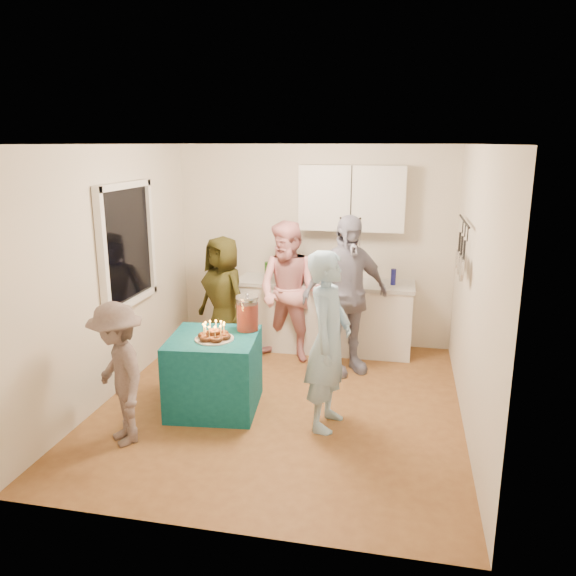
% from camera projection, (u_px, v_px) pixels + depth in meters
% --- Properties ---
extents(floor, '(4.00, 4.00, 0.00)m').
position_uv_depth(floor, '(281.00, 404.00, 5.78)').
color(floor, brown).
rests_on(floor, ground).
extents(ceiling, '(4.00, 4.00, 0.00)m').
position_uv_depth(ceiling, '(280.00, 144.00, 5.13)').
color(ceiling, white).
rests_on(ceiling, floor).
extents(back_wall, '(3.60, 3.60, 0.00)m').
position_uv_depth(back_wall, '(314.00, 246.00, 7.35)').
color(back_wall, silver).
rests_on(back_wall, floor).
extents(left_wall, '(4.00, 4.00, 0.00)m').
position_uv_depth(left_wall, '(111.00, 273.00, 5.81)').
color(left_wall, silver).
rests_on(left_wall, floor).
extents(right_wall, '(4.00, 4.00, 0.00)m').
position_uv_depth(right_wall, '(474.00, 292.00, 5.10)').
color(right_wall, silver).
rests_on(right_wall, floor).
extents(window_night, '(0.04, 1.00, 1.20)m').
position_uv_depth(window_night, '(126.00, 245.00, 6.03)').
color(window_night, black).
rests_on(window_night, left_wall).
extents(counter, '(2.20, 0.58, 0.86)m').
position_uv_depth(counter, '(324.00, 317.00, 7.25)').
color(counter, white).
rests_on(counter, floor).
extents(countertop, '(2.24, 0.62, 0.05)m').
position_uv_depth(countertop, '(325.00, 283.00, 7.13)').
color(countertop, beige).
rests_on(countertop, counter).
extents(upper_cabinet, '(1.30, 0.30, 0.80)m').
position_uv_depth(upper_cabinet, '(352.00, 198.00, 6.95)').
color(upper_cabinet, white).
rests_on(upper_cabinet, back_wall).
extents(pot_rack, '(0.12, 1.00, 0.60)m').
position_uv_depth(pot_rack, '(460.00, 245.00, 5.70)').
color(pot_rack, black).
rests_on(pot_rack, right_wall).
extents(microwave, '(0.54, 0.42, 0.27)m').
position_uv_depth(microwave, '(314.00, 270.00, 7.12)').
color(microwave, white).
rests_on(microwave, countertop).
extents(party_table, '(0.94, 0.94, 0.76)m').
position_uv_depth(party_table, '(214.00, 373.00, 5.62)').
color(party_table, '#0E545D').
rests_on(party_table, floor).
extents(donut_cake, '(0.38, 0.38, 0.18)m').
position_uv_depth(donut_cake, '(214.00, 331.00, 5.43)').
color(donut_cake, '#381C0C').
rests_on(donut_cake, party_table).
extents(punch_jar, '(0.22, 0.22, 0.34)m').
position_uv_depth(punch_jar, '(247.00, 314.00, 5.68)').
color(punch_jar, red).
rests_on(punch_jar, party_table).
extents(man_birthday, '(0.49, 0.67, 1.69)m').
position_uv_depth(man_birthday, '(328.00, 341.00, 5.16)').
color(man_birthday, '#A0C9E9').
rests_on(man_birthday, floor).
extents(woman_back_left, '(0.89, 0.81, 1.52)m').
position_uv_depth(woman_back_left, '(223.00, 297.00, 6.97)').
color(woman_back_left, '#4E4A16').
rests_on(woman_back_left, floor).
extents(woman_back_center, '(0.99, 0.87, 1.72)m').
position_uv_depth(woman_back_center, '(289.00, 292.00, 6.80)').
color(woman_back_center, pink).
rests_on(woman_back_center, floor).
extents(woman_back_right, '(1.15, 0.99, 1.85)m').
position_uv_depth(woman_back_right, '(346.00, 295.00, 6.40)').
color(woman_back_right, '#131139').
rests_on(woman_back_right, floor).
extents(child_near_left, '(0.93, 0.94, 1.30)m').
position_uv_depth(child_near_left, '(119.00, 374.00, 4.91)').
color(child_near_left, '#5A4A48').
rests_on(child_near_left, floor).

